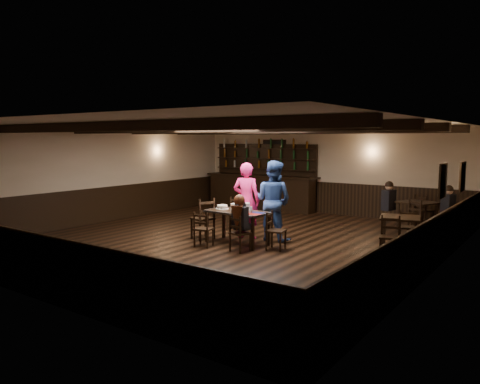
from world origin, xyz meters
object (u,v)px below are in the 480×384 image
Objects in this scene: dining_table at (237,215)px; cake at (222,207)px; chair_near_right at (238,231)px; woman_pink at (246,200)px; bar_counter at (262,187)px; man_blue at (273,201)px; chair_near_left at (202,227)px.

cake reaches higher than dining_table.
cake is at bearing 143.77° from chair_near_right.
dining_table is 0.81× the size of woman_pink.
cake reaches higher than chair_near_right.
dining_table is 1.89× the size of chair_near_right.
bar_counter reaches higher than dining_table.
dining_table is 0.79× the size of man_blue.
woman_pink reaches higher than dining_table.
woman_pink is at bearing 63.78° from cake.
dining_table is at bearing 60.31° from man_blue.
cake reaches higher than chair_near_left.
cake is at bearing 38.77° from man_blue.
woman_pink is 0.65m from cake.
chair_near_right is 1.50m from man_blue.
cake is at bearing 172.85° from dining_table.
man_blue is 1.20m from cake.
man_blue is at bearing 38.01° from cake.
man_blue reaches higher than cake.
dining_table is 0.86m from chair_near_left.
woman_pink is at bearing -61.52° from bar_counter.
chair_near_left is (-0.43, -0.72, -0.20)m from dining_table.
chair_near_left is 0.19× the size of bar_counter.
dining_table is 0.96m from man_blue.
woman_pink is 0.44× the size of bar_counter.
man_blue is at bearing 59.31° from chair_near_left.
bar_counter reaches higher than chair_near_right.
woman_pink reaches higher than cake.
woman_pink is at bearing 79.86° from chair_near_left.
bar_counter is (-3.01, 5.60, 0.27)m from chair_near_right.
chair_near_right is 0.42× the size of man_blue.
dining_table is 0.81m from chair_near_right.
dining_table is at bearing 59.04° from chair_near_left.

